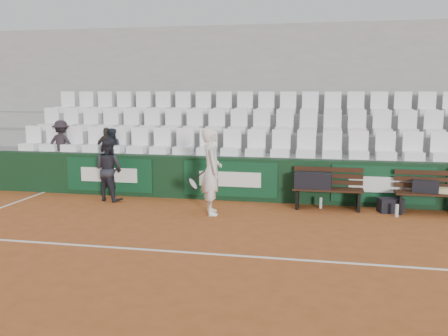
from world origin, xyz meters
TOP-DOWN VIEW (x-y plane):
  - ground at (0.00, 0.00)m, footprint 80.00×80.00m
  - court_baseline at (0.00, 0.00)m, footprint 18.00×0.06m
  - back_barrier at (0.07, 3.99)m, footprint 18.00×0.34m
  - grandstand_tier_front at (0.00, 4.62)m, footprint 18.00×0.95m
  - grandstand_tier_mid at (0.00, 5.58)m, footprint 18.00×0.95m
  - grandstand_tier_back at (0.00, 6.53)m, footprint 18.00×0.95m
  - grandstand_rear_wall at (0.00, 7.15)m, footprint 18.00×0.30m
  - seat_row_front at (0.00, 4.45)m, footprint 11.90×0.44m
  - seat_row_mid at (0.00, 5.40)m, footprint 11.90×0.44m
  - seat_row_back at (0.00, 6.35)m, footprint 11.90×0.44m
  - bench_left at (2.03, 3.50)m, footprint 1.50×0.56m
  - bench_right at (4.16, 3.47)m, footprint 1.50×0.56m
  - sports_bag_left at (1.71, 3.47)m, footprint 0.80×0.38m
  - sports_bag_right at (4.02, 3.50)m, footprint 0.56×0.35m
  - sports_bag_ground at (3.33, 3.45)m, footprint 0.55×0.42m
  - water_bottle_near at (1.88, 3.52)m, footprint 0.07×0.07m
  - water_bottle_far at (3.41, 3.07)m, footprint 0.07×0.07m
  - tennis_player at (-0.34, 2.56)m, footprint 0.82×0.77m
  - ball_kid at (-2.98, 3.34)m, footprint 0.84×0.74m
  - spectator_a at (-4.82, 4.50)m, footprint 0.81×0.48m
  - spectator_b at (-3.54, 4.50)m, footprint 0.63×0.26m
  - spectator_c at (-3.42, 4.50)m, footprint 0.59×0.51m

SIDE VIEW (x-z plane):
  - ground at x=0.00m, z-range 0.00..0.00m
  - court_baseline at x=0.00m, z-range 0.00..0.01m
  - water_bottle_near at x=1.88m, z-range 0.00..0.24m
  - water_bottle_far at x=3.41m, z-range 0.00..0.26m
  - sports_bag_ground at x=3.33m, z-range 0.00..0.30m
  - bench_left at x=2.03m, z-range 0.00..0.45m
  - bench_right at x=4.16m, z-range 0.00..0.45m
  - grandstand_tier_front at x=0.00m, z-range 0.00..1.00m
  - back_barrier at x=0.07m, z-range 0.00..1.00m
  - sports_bag_right at x=4.02m, z-range 0.45..0.69m
  - sports_bag_left at x=1.71m, z-range 0.45..0.78m
  - grandstand_tier_mid at x=0.00m, z-range 0.00..1.45m
  - ball_kid at x=-2.98m, z-range 0.00..1.47m
  - tennis_player at x=-0.34m, z-range 0.00..1.81m
  - grandstand_tier_back at x=0.00m, z-range 0.00..1.90m
  - seat_row_front at x=0.00m, z-range 1.00..1.63m
  - spectator_c at x=-3.42m, z-range 1.00..2.05m
  - spectator_b at x=-3.54m, z-range 1.00..2.07m
  - spectator_a at x=-4.82m, z-range 1.00..2.24m
  - seat_row_mid at x=0.00m, z-range 1.45..2.08m
  - grandstand_rear_wall at x=0.00m, z-range 0.00..4.40m
  - seat_row_back at x=0.00m, z-range 1.90..2.53m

